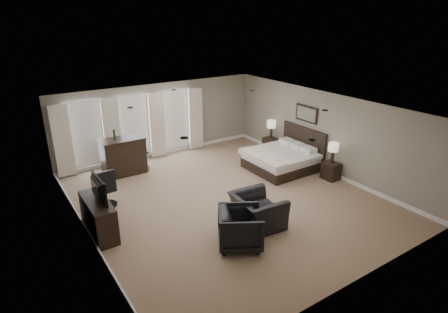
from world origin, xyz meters
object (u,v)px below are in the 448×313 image
bed (279,152)px  armchair_near (258,206)px  nightstand_far (270,145)px  bar_counter (124,156)px  nightstand_near (331,171)px  dresser (99,217)px  tv (96,198)px  desk_chair (104,187)px  lamp_near (333,153)px  bar_stool_left (123,160)px  bar_stool_right (144,161)px  armchair_far (241,226)px  lamp_far (271,129)px

bed → armchair_near: size_ratio=1.69×
nightstand_far → armchair_near: 5.21m
nightstand_far → bar_counter: 5.34m
armchair_near → bar_counter: 5.09m
nightstand_near → dresser: size_ratio=0.37×
tv → desk_chair: size_ratio=0.91×
bed → lamp_near: 1.72m
bed → bar_stool_left: 5.08m
armchair_near → tv: bearing=67.4°
armchair_near → bar_stool_right: 4.78m
tv → armchair_far: bearing=-131.9°
armchair_near → armchair_far: size_ratio=1.24×
lamp_far → bar_stool_left: size_ratio=0.87×
nightstand_near → lamp_far: size_ratio=0.81×
dresser → bar_stool_right: 3.73m
lamp_far → tv: (-6.92, -2.01, 0.05)m
bed → desk_chair: (-5.51, 0.67, -0.09)m
armchair_near → bar_stool_right: size_ratio=1.73×
bar_stool_left → desk_chair: 2.37m
dresser → nightstand_far: bearing=16.2°
bar_counter → bed: bearing=-30.1°
bar_stool_right → desk_chair: (-1.80, -1.68, 0.21)m
nightstand_far → lamp_far: 0.61m
nightstand_near → lamp_near: size_ratio=0.84×
lamp_near → nightstand_near: bearing=0.0°
bed → bar_stool_right: size_ratio=2.91×
nightstand_near → bar_stool_left: (-5.18, 4.15, 0.11)m
nightstand_far → armchair_far: (-4.44, -4.24, 0.21)m
lamp_near → armchair_far: lamp_near is taller
bed → nightstand_far: bearing=58.5°
armchair_far → bar_stool_left: 5.54m
bar_counter → bar_stool_left: size_ratio=1.78×
lamp_near → bar_stool_right: size_ratio=0.93×
lamp_near → lamp_far: 2.90m
nightstand_far → bar_stool_right: (-4.60, 0.90, 0.08)m
armchair_far → bar_stool_right: (-0.16, 5.14, -0.14)m
lamp_far → armchair_far: (-4.44, -4.24, -0.40)m
lamp_near → armchair_far: bearing=-163.2°
lamp_near → tv: size_ratio=0.64×
nightstand_near → lamp_near: bearing=0.0°
bar_stool_left → armchair_far: bearing=-82.3°
lamp_near → tv: (-6.92, 0.89, 0.06)m
nightstand_near → bar_stool_left: 6.64m
bar_stool_left → lamp_far: bearing=-13.5°
lamp_far → dresser: bearing=-163.8°
bar_stool_left → desk_chair: (-1.21, -2.02, 0.17)m
bar_stool_left → desk_chair: size_ratio=0.70×
nightstand_near → bar_stool_right: bearing=140.4°
bed → tv: size_ratio=2.01×
bed → bar_stool_left: bearing=147.9°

